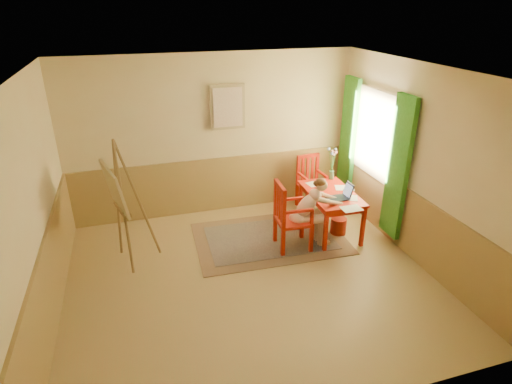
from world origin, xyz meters
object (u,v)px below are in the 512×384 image
object	(u,v)px
figure	(311,210)
laptop	(341,195)
chair_back	(311,183)
easel	(118,193)
table	(331,197)
chair_left	(290,216)

from	to	relation	value
figure	laptop	distance (m)	0.54
chair_back	figure	distance (m)	1.36
easel	figure	bearing A→B (deg)	-6.67
chair_back	easel	bearing A→B (deg)	-164.59
table	chair_back	xyz separation A→B (m)	(0.07, 0.95, -0.13)
table	figure	size ratio (longest dim) A/B	1.08
chair_left	laptop	distance (m)	0.88
chair_back	laptop	world-z (taller)	chair_back
chair_left	chair_back	xyz separation A→B (m)	(0.88, 1.22, -0.05)
easel	chair_back	bearing A→B (deg)	15.41
chair_left	easel	bearing A→B (deg)	172.71
chair_back	laptop	distance (m)	1.22
figure	laptop	world-z (taller)	figure
figure	easel	size ratio (longest dim) A/B	0.59
chair_left	figure	xyz separation A→B (m)	(0.33, -0.01, 0.07)
table	figure	bearing A→B (deg)	-148.80
easel	table	bearing A→B (deg)	-0.58
laptop	easel	world-z (taller)	easel
table	easel	bearing A→B (deg)	179.42
laptop	chair_back	bearing A→B (deg)	88.66
chair_back	table	bearing A→B (deg)	-94.03
chair_back	easel	world-z (taller)	easel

